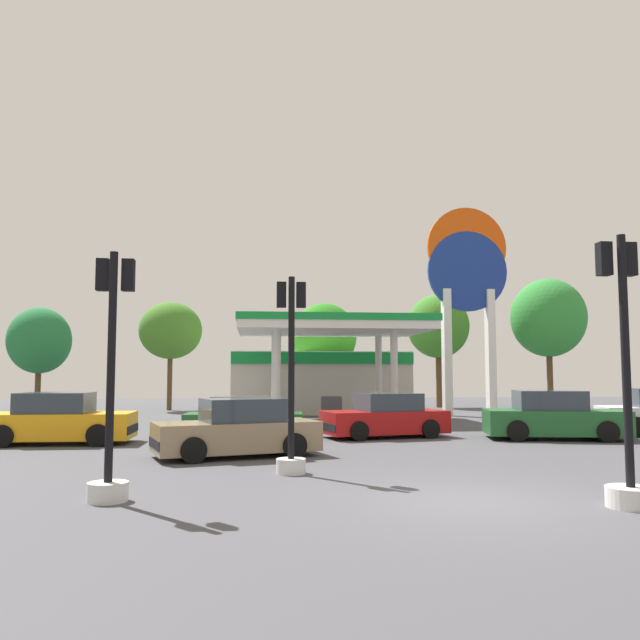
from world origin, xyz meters
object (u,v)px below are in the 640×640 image
at_px(tree_1, 171,331).
at_px(tree_4, 548,318).
at_px(car_2, 59,421).
at_px(traffic_signal_1, 291,396).
at_px(car_0, 554,417).
at_px(tree_2, 324,337).
at_px(car_6, 237,430).
at_px(car_3, 385,417).
at_px(traffic_signal_3, 111,408).
at_px(traffic_signal_2, 627,419).
at_px(tree_0, 39,341).
at_px(car_1, 243,419).
at_px(tree_3, 438,327).
at_px(station_pole_sign, 467,284).

xyz_separation_m(tree_1, tree_4, (23.29, 0.00, 0.96)).
xyz_separation_m(car_2, traffic_signal_1, (6.80, -6.49, 0.96)).
xyz_separation_m(car_0, tree_2, (-5.80, 16.89, 3.57)).
height_order(tree_1, tree_2, tree_1).
bearing_deg(car_6, car_0, 18.02).
relative_size(car_3, tree_2, 0.71).
bearing_deg(tree_4, traffic_signal_3, -127.67).
bearing_deg(tree_2, traffic_signal_3, -104.10).
xyz_separation_m(car_6, traffic_signal_2, (6.55, -7.00, 0.74)).
distance_m(tree_0, tree_2, 16.75).
xyz_separation_m(car_6, tree_2, (4.48, 20.23, 3.61)).
bearing_deg(car_6, tree_2, 77.52).
height_order(car_0, car_1, car_0).
bearing_deg(traffic_signal_2, car_2, 138.92).
xyz_separation_m(tree_1, tree_3, (16.61, 1.44, 0.47)).
bearing_deg(car_6, traffic_signal_1, -67.04).
distance_m(traffic_signal_2, tree_3, 30.44).
distance_m(traffic_signal_3, tree_1, 27.19).
height_order(traffic_signal_1, tree_4, tree_4).
bearing_deg(tree_1, tree_2, -6.52).
relative_size(station_pole_sign, car_1, 2.72).
xyz_separation_m(car_2, tree_1, (1.01, 17.70, 3.94)).
bearing_deg(traffic_signal_3, traffic_signal_1, 39.56).
height_order(traffic_signal_2, tree_2, tree_2).
distance_m(station_pole_sign, tree_2, 9.05).
height_order(car_0, tree_2, tree_2).
height_order(traffic_signal_2, traffic_signal_3, traffic_signal_2).
relative_size(traffic_signal_1, tree_2, 0.69).
distance_m(traffic_signal_1, traffic_signal_2, 6.69).
bearing_deg(tree_0, car_0, -39.52).
xyz_separation_m(station_pole_sign, car_0, (-1.14, -11.65, -6.08)).
bearing_deg(station_pole_sign, car_6, -127.28).
bearing_deg(traffic_signal_1, car_0, 34.81).
relative_size(car_0, traffic_signal_1, 1.10).
relative_size(car_2, tree_2, 0.70).
relative_size(car_2, traffic_signal_1, 1.02).
distance_m(tree_1, tree_2, 9.09).
bearing_deg(tree_2, tree_3, 18.06).
bearing_deg(station_pole_sign, traffic_signal_1, -119.56).
bearing_deg(car_3, car_6, -136.95).
distance_m(car_0, tree_3, 19.93).
bearing_deg(car_0, tree_0, 140.48).
relative_size(tree_2, tree_4, 0.78).
bearing_deg(traffic_signal_2, car_3, 98.31).
relative_size(car_1, tree_4, 0.49).
bearing_deg(tree_4, tree_0, 178.86).
bearing_deg(car_3, tree_3, 68.37).
distance_m(car_6, tree_4, 28.77).
distance_m(traffic_signal_1, tree_4, 30.13).
xyz_separation_m(tree_0, tree_2, (16.67, -1.65, 0.23)).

